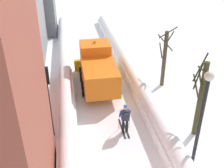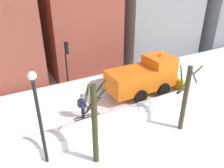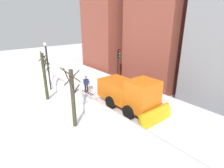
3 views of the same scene
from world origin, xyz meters
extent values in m
plane|color=white|center=(0.00, 10.00, 0.00)|extent=(80.00, 80.00, 0.00)
cube|color=white|center=(-2.53, 10.00, 0.40)|extent=(1.10, 36.00, 0.80)
cylinder|color=white|center=(-2.53, 10.00, 0.80)|extent=(0.90, 34.20, 0.90)
cube|color=white|center=(2.53, 10.00, 0.37)|extent=(1.10, 36.00, 0.73)
cylinder|color=white|center=(2.53, 10.00, 0.73)|extent=(0.90, 34.20, 0.90)
cube|color=brown|center=(-7.45, 1.08, 9.18)|extent=(8.56, 6.04, 18.37)
cube|color=brown|center=(-7.45, 8.31, 6.32)|extent=(6.25, 6.22, 12.64)
cube|color=orange|center=(-0.17, 9.48, 1.40)|extent=(2.30, 3.40, 1.60)
cube|color=orange|center=(-0.17, 12.18, 1.75)|extent=(2.20, 2.00, 2.30)
cube|color=black|center=(-0.17, 13.14, 2.26)|extent=(1.85, 0.06, 1.01)
cube|color=gold|center=(-0.17, 13.53, 0.55)|extent=(3.20, 0.46, 1.13)
cylinder|color=orange|center=(-0.17, 12.18, 3.02)|extent=(0.20, 0.20, 0.18)
cylinder|color=black|center=(-1.32, 11.88, 0.55)|extent=(0.25, 1.10, 1.10)
cylinder|color=black|center=(0.98, 11.88, 0.55)|extent=(0.25, 1.10, 1.10)
cylinder|color=black|center=(-1.32, 9.68, 0.55)|extent=(0.25, 1.10, 1.10)
cylinder|color=black|center=(0.98, 9.68, 0.55)|extent=(0.25, 1.10, 1.10)
cylinder|color=black|center=(0.56, 5.26, 0.41)|extent=(0.14, 0.14, 0.82)
cylinder|color=black|center=(0.78, 5.26, 0.41)|extent=(0.14, 0.14, 0.82)
cube|color=navy|center=(0.67, 5.26, 1.13)|extent=(0.42, 0.26, 0.62)
cube|color=#262D38|center=(0.67, 5.05, 1.16)|extent=(0.32, 0.16, 0.44)
sphere|color=tan|center=(0.67, 5.26, 1.60)|extent=(0.24, 0.24, 0.24)
sphere|color=teal|center=(0.67, 5.26, 1.70)|extent=(0.22, 0.22, 0.22)
cylinder|color=navy|center=(0.41, 5.36, 1.16)|extent=(0.09, 0.33, 0.56)
cylinder|color=navy|center=(0.93, 5.36, 1.16)|extent=(0.09, 0.33, 0.56)
cube|color=black|center=(0.56, 5.51, 0.01)|extent=(0.09, 1.80, 0.03)
cube|color=black|center=(0.78, 5.51, 0.01)|extent=(0.09, 1.80, 0.03)
cylinder|color=#262628|center=(0.37, 5.48, 0.60)|extent=(0.02, 0.19, 1.19)
cylinder|color=#262628|center=(0.97, 5.48, 0.60)|extent=(0.02, 0.19, 1.19)
cylinder|color=black|center=(-3.33, 5.62, 1.61)|extent=(0.12, 0.12, 3.22)
cube|color=black|center=(-3.33, 5.76, 3.67)|extent=(0.28, 0.24, 0.90)
sphere|color=red|center=(-3.33, 5.89, 3.95)|extent=(0.18, 0.18, 0.18)
sphere|color=gold|center=(-3.33, 5.89, 3.67)|extent=(0.18, 0.18, 0.18)
sphere|color=green|center=(-3.33, 5.89, 3.39)|extent=(0.18, 0.18, 0.18)
cylinder|color=black|center=(3.31, 2.19, 2.33)|extent=(0.16, 0.16, 4.66)
sphere|color=silver|center=(3.31, 2.19, 4.84)|extent=(0.40, 0.40, 0.40)
cylinder|color=#383A1F|center=(4.48, 4.43, 2.19)|extent=(0.28, 0.28, 4.39)
cylinder|color=#383A1F|center=(4.34, 4.19, 3.94)|extent=(0.73, 0.52, 0.64)
cylinder|color=#383A1F|center=(4.28, 4.67, 3.52)|extent=(0.73, 0.68, 1.20)
cylinder|color=#383A1F|center=(4.27, 4.42, 3.45)|extent=(0.10, 0.66, 0.98)
cylinder|color=#383A1F|center=(4.34, 4.72, 3.99)|extent=(0.88, 0.50, 1.37)
cylinder|color=#383A1F|center=(4.13, 4.48, 3.07)|extent=(0.19, 1.05, 0.89)
cylinder|color=#413B29|center=(4.59, 10.16, 2.08)|extent=(0.28, 0.28, 4.16)
cylinder|color=#413B29|center=(4.28, 10.19, 2.79)|extent=(0.15, 0.94, 0.86)
cylinder|color=#413B29|center=(4.32, 10.22, 2.62)|extent=(0.21, 0.81, 0.60)
cylinder|color=#413B29|center=(4.86, 10.20, 3.70)|extent=(0.19, 0.86, 1.14)
cylinder|color=#413B29|center=(4.40, 9.81, 3.48)|extent=(1.02, 0.66, 1.12)
cylinder|color=#413B29|center=(4.80, 10.53, 3.94)|extent=(1.05, 0.77, 1.04)
camera|label=1|loc=(-2.09, -6.27, 9.56)|focal=42.10mm
camera|label=2|loc=(12.20, 1.13, 8.66)|focal=35.23mm
camera|label=3|loc=(9.44, 20.39, 7.20)|focal=28.57mm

